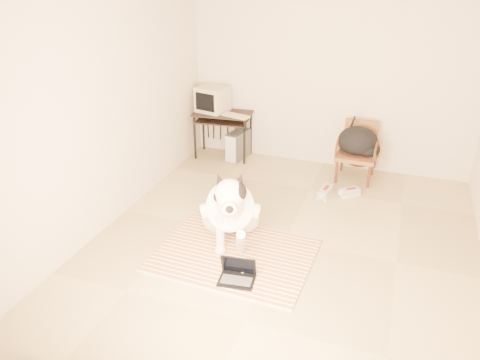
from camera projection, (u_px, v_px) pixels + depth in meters
The scene contains 15 objects.
floor at pixel (285, 241), 5.10m from camera, with size 4.50×4.50×0.00m, color tan.
wall_back at pixel (331, 73), 6.42m from camera, with size 4.50×4.50×0.00m, color beige.
wall_front at pixel (192, 247), 2.60m from camera, with size 4.50×4.50×0.00m, color beige.
wall_left at pixel (113, 103), 5.12m from camera, with size 4.50×4.50×0.00m, color beige.
rug at pixel (234, 255), 4.85m from camera, with size 1.62×1.26×0.02m.
dog at pixel (231, 210), 4.94m from camera, with size 0.76×1.20×0.97m.
laptop at pixel (237, 274), 4.44m from camera, with size 0.37×0.28×0.24m.
computer_desk at pixel (223, 119), 6.96m from camera, with size 0.88×0.54×0.70m.
crt_monitor at pixel (213, 99), 6.92m from camera, with size 0.48×0.47×0.37m.
desk_keyboard at pixel (236, 116), 6.75m from camera, with size 0.41×0.15×0.03m, color #B7AB8F.
pc_tower at pixel (238, 145), 7.08m from camera, with size 0.27×0.48×0.42m.
rattan_chair at pixel (357, 151), 6.38m from camera, with size 0.53×0.51×0.79m.
backpack at pixel (359, 142), 6.27m from camera, with size 0.57×0.44×0.39m.
sneaker_left at pixel (325, 192), 6.03m from camera, with size 0.17×0.33×0.11m.
sneaker_right at pixel (350, 192), 6.05m from camera, with size 0.28×0.26×0.10m.
Camera 1 is at (0.99, -4.21, 2.82)m, focal length 35.00 mm.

